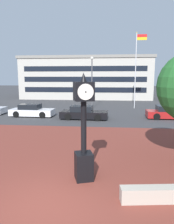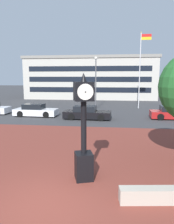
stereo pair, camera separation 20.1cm
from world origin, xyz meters
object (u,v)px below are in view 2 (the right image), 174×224
car_street_near (87,113)px  car_street_mid (36,111)px  car_street_far (173,113)px  street_lamp_post (96,77)px  street_clock (84,133)px  civic_building (93,78)px  flagpole_primary (141,67)px

car_street_near → car_street_mid: (-5.49, 0.85, -0.00)m
car_street_far → street_lamp_post: bearing=-124.5°
street_clock → car_street_far: street_clock is taller
car_street_near → street_lamp_post: bearing=179.9°
civic_building → street_lamp_post: 18.32m
car_street_near → car_street_mid: size_ratio=1.03×
car_street_mid → street_clock: bearing=29.4°
street_clock → civic_building: bearing=77.0°
car_street_mid → flagpole_primary: 14.27m
street_clock → car_street_far: bearing=44.9°
car_street_far → civic_building: size_ratio=0.18×
civic_building → street_lamp_post: bearing=-83.1°
car_street_far → street_lamp_post: (-8.01, 5.80, 3.43)m
flagpole_primary → street_clock: bearing=-102.1°
street_lamp_post → car_street_mid: bearing=-134.2°
flagpole_primary → street_lamp_post: (-5.58, -1.27, -1.35)m
car_street_near → civic_building: size_ratio=0.19×
street_clock → car_street_near: (-1.45, 12.48, -1.30)m
civic_building → street_lamp_post: size_ratio=3.75×
street_clock → flagpole_primary: size_ratio=0.43×
street_clock → car_street_mid: size_ratio=0.93×
car_street_mid → street_lamp_post: (5.77, 5.94, 3.43)m
car_street_near → car_street_far: size_ratio=1.04×
car_street_mid → flagpole_primary: flagpole_primary is taller
car_street_mid → street_lamp_post: 8.96m
street_clock → street_lamp_post: 19.41m
car_street_mid → civic_building: size_ratio=0.18×
flagpole_primary → car_street_near: bearing=-126.1°
street_clock → civic_building: 37.66m
car_street_near → flagpole_primary: flagpole_primary is taller
car_street_mid → car_street_far: (13.78, 0.13, 0.00)m
car_street_far → flagpole_primary: size_ratio=0.46×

